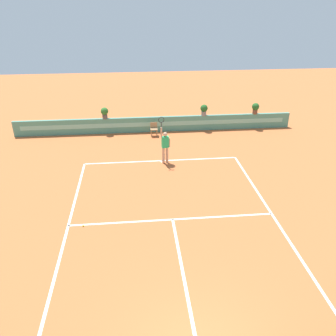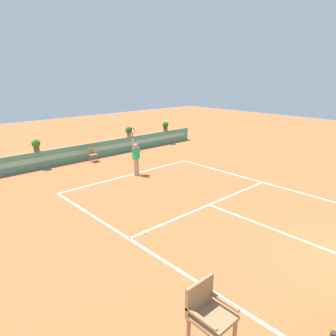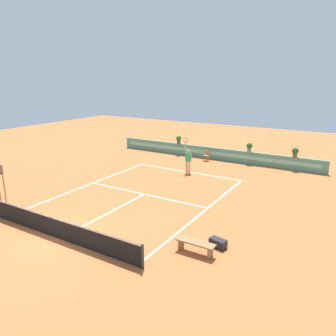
{
  "view_description": "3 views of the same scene",
  "coord_description": "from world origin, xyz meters",
  "px_view_note": "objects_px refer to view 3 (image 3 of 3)",
  "views": [
    {
      "loc": [
        -1.32,
        -4.87,
        8.08
      ],
      "look_at": [
        0.08,
        9.02,
        1.0
      ],
      "focal_mm": 36.68,
      "sensor_mm": 36.0,
      "label": 1
    },
    {
      "loc": [
        -9.37,
        -1.21,
        5.22
      ],
      "look_at": [
        0.08,
        9.02,
        1.0
      ],
      "focal_mm": 33.26,
      "sensor_mm": 36.0,
      "label": 2
    },
    {
      "loc": [
        10.49,
        -8.39,
        6.74
      ],
      "look_at": [
        0.08,
        9.02,
        1.0
      ],
      "focal_mm": 34.56,
      "sensor_mm": 36.0,
      "label": 3
    }
  ],
  "objects_px": {
    "tennis_player": "(188,159)",
    "potted_plant_left": "(179,139)",
    "bench_courtside": "(195,245)",
    "potted_plant_far_right": "(295,152)",
    "ball_kid_chair": "(207,155)",
    "gear_bag": "(218,243)",
    "potted_plant_right": "(249,147)",
    "tennis_ball_near_baseline": "(99,184)"
  },
  "relations": [
    {
      "from": "ball_kid_chair",
      "to": "potted_plant_left",
      "type": "height_order",
      "value": "potted_plant_left"
    },
    {
      "from": "bench_courtside",
      "to": "potted_plant_far_right",
      "type": "relative_size",
      "value": 2.21
    },
    {
      "from": "gear_bag",
      "to": "tennis_ball_near_baseline",
      "type": "distance_m",
      "value": 10.25
    },
    {
      "from": "gear_bag",
      "to": "potted_plant_far_right",
      "type": "bearing_deg",
      "value": 88.0
    },
    {
      "from": "potted_plant_right",
      "to": "gear_bag",
      "type": "bearing_deg",
      "value": -77.61
    },
    {
      "from": "potted_plant_left",
      "to": "potted_plant_right",
      "type": "bearing_deg",
      "value": 0.0
    },
    {
      "from": "ball_kid_chair",
      "to": "potted_plant_far_right",
      "type": "height_order",
      "value": "potted_plant_far_right"
    },
    {
      "from": "gear_bag",
      "to": "potted_plant_left",
      "type": "bearing_deg",
      "value": 124.71
    },
    {
      "from": "potted_plant_far_right",
      "to": "gear_bag",
      "type": "bearing_deg",
      "value": -92.0
    },
    {
      "from": "ball_kid_chair",
      "to": "potted_plant_right",
      "type": "relative_size",
      "value": 1.17
    },
    {
      "from": "gear_bag",
      "to": "potted_plant_far_right",
      "type": "distance_m",
      "value": 13.59
    },
    {
      "from": "potted_plant_far_right",
      "to": "ball_kid_chair",
      "type": "bearing_deg",
      "value": -173.83
    },
    {
      "from": "ball_kid_chair",
      "to": "tennis_ball_near_baseline",
      "type": "height_order",
      "value": "ball_kid_chair"
    },
    {
      "from": "tennis_player",
      "to": "potted_plant_right",
      "type": "bearing_deg",
      "value": 57.87
    },
    {
      "from": "bench_courtside",
      "to": "gear_bag",
      "type": "xyz_separation_m",
      "value": [
        0.58,
        0.92,
        -0.2
      ]
    },
    {
      "from": "ball_kid_chair",
      "to": "potted_plant_left",
      "type": "relative_size",
      "value": 1.17
    },
    {
      "from": "tennis_ball_near_baseline",
      "to": "bench_courtside",
      "type": "bearing_deg",
      "value": -25.57
    },
    {
      "from": "gear_bag",
      "to": "potted_plant_left",
      "type": "xyz_separation_m",
      "value": [
        -9.37,
        13.52,
        1.23
      ]
    },
    {
      "from": "bench_courtside",
      "to": "potted_plant_left",
      "type": "height_order",
      "value": "potted_plant_left"
    },
    {
      "from": "gear_bag",
      "to": "tennis_player",
      "type": "xyz_separation_m",
      "value": [
        -5.96,
        8.77,
        0.87
      ]
    },
    {
      "from": "ball_kid_chair",
      "to": "tennis_ball_near_baseline",
      "type": "bearing_deg",
      "value": -109.75
    },
    {
      "from": "ball_kid_chair",
      "to": "potted_plant_far_right",
      "type": "bearing_deg",
      "value": 6.17
    },
    {
      "from": "ball_kid_chair",
      "to": "bench_courtside",
      "type": "xyz_separation_m",
      "value": [
        5.72,
        -13.71,
        -0.1
      ]
    },
    {
      "from": "tennis_player",
      "to": "gear_bag",
      "type": "bearing_deg",
      "value": -55.81
    },
    {
      "from": "tennis_ball_near_baseline",
      "to": "potted_plant_left",
      "type": "relative_size",
      "value": 0.09
    },
    {
      "from": "tennis_player",
      "to": "tennis_ball_near_baseline",
      "type": "height_order",
      "value": "tennis_player"
    },
    {
      "from": "bench_courtside",
      "to": "tennis_ball_near_baseline",
      "type": "bearing_deg",
      "value": 154.43
    },
    {
      "from": "bench_courtside",
      "to": "gear_bag",
      "type": "height_order",
      "value": "bench_courtside"
    },
    {
      "from": "bench_courtside",
      "to": "tennis_player",
      "type": "height_order",
      "value": "tennis_player"
    },
    {
      "from": "potted_plant_far_right",
      "to": "potted_plant_left",
      "type": "relative_size",
      "value": 1.0
    },
    {
      "from": "bench_courtside",
      "to": "potted_plant_far_right",
      "type": "bearing_deg",
      "value": 85.82
    },
    {
      "from": "ball_kid_chair",
      "to": "potted_plant_left",
      "type": "xyz_separation_m",
      "value": [
        -3.07,
        0.73,
        0.93
      ]
    },
    {
      "from": "ball_kid_chair",
      "to": "potted_plant_left",
      "type": "bearing_deg",
      "value": 166.58
    },
    {
      "from": "tennis_player",
      "to": "potted_plant_left",
      "type": "distance_m",
      "value": 5.86
    },
    {
      "from": "tennis_ball_near_baseline",
      "to": "potted_plant_far_right",
      "type": "relative_size",
      "value": 0.09
    },
    {
      "from": "gear_bag",
      "to": "tennis_ball_near_baseline",
      "type": "bearing_deg",
      "value": 160.47
    },
    {
      "from": "tennis_player",
      "to": "potted_plant_far_right",
      "type": "bearing_deg",
      "value": 36.47
    },
    {
      "from": "tennis_player",
      "to": "potted_plant_left",
      "type": "bearing_deg",
      "value": 125.65
    },
    {
      "from": "ball_kid_chair",
      "to": "potted_plant_right",
      "type": "bearing_deg",
      "value": 12.4
    },
    {
      "from": "tennis_ball_near_baseline",
      "to": "potted_plant_right",
      "type": "bearing_deg",
      "value": 56.47
    },
    {
      "from": "ball_kid_chair",
      "to": "bench_courtside",
      "type": "distance_m",
      "value": 14.86
    },
    {
      "from": "potted_plant_far_right",
      "to": "potted_plant_left",
      "type": "height_order",
      "value": "same"
    }
  ]
}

